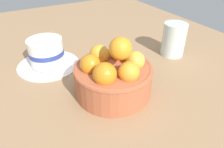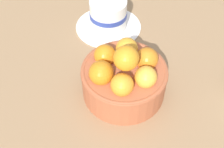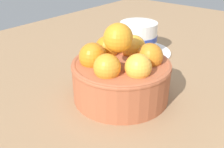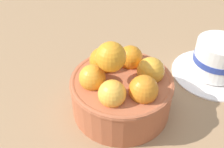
% 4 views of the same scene
% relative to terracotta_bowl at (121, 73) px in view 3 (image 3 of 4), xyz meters
% --- Properties ---
extents(ground_plane, '(1.49, 1.01, 0.05)m').
position_rel_terracotta_bowl_xyz_m(ground_plane, '(-0.00, 0.00, -0.07)').
color(ground_plane, '#997551').
extents(terracotta_bowl, '(0.16, 0.16, 0.13)m').
position_rel_terracotta_bowl_xyz_m(terracotta_bowl, '(0.00, 0.00, 0.00)').
color(terracotta_bowl, '#AD5938').
rests_on(terracotta_bowl, ground_plane).
extents(coffee_cup, '(0.16, 0.16, 0.07)m').
position_rel_terracotta_bowl_xyz_m(coffee_cup, '(-0.18, -0.09, -0.01)').
color(coffee_cup, white).
rests_on(coffee_cup, ground_plane).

